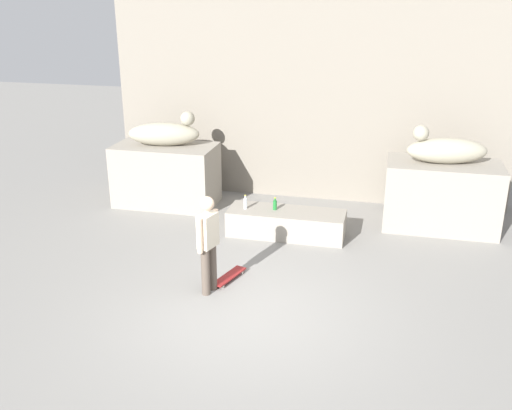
# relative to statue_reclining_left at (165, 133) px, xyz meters

# --- Properties ---
(ground_plane) EXTENTS (40.00, 40.00, 0.00)m
(ground_plane) POSITION_rel_statue_reclining_left_xyz_m (3.00, -4.36, -1.68)
(ground_plane) COLOR gray
(facade_wall) EXTENTS (9.14, 0.60, 5.04)m
(facade_wall) POSITION_rel_statue_reclining_left_xyz_m (3.00, 1.46, 0.84)
(facade_wall) COLOR gray
(facade_wall) RESTS_ON ground_plane
(pedestal_left) EXTENTS (2.28, 1.23, 1.40)m
(pedestal_left) POSITION_rel_statue_reclining_left_xyz_m (-0.04, -0.01, -0.98)
(pedestal_left) COLOR gray
(pedestal_left) RESTS_ON ground_plane
(pedestal_right) EXTENTS (2.28, 1.23, 1.40)m
(pedestal_right) POSITION_rel_statue_reclining_left_xyz_m (6.04, -0.01, -0.98)
(pedestal_right) COLOR gray
(pedestal_right) RESTS_ON ground_plane
(statue_reclining_left) EXTENTS (1.68, 0.87, 0.78)m
(statue_reclining_left) POSITION_rel_statue_reclining_left_xyz_m (0.00, 0.00, 0.00)
(statue_reclining_left) COLOR #A29B85
(statue_reclining_left) RESTS_ON pedestal_left
(statue_reclining_right) EXTENTS (1.67, 0.84, 0.78)m
(statue_reclining_right) POSITION_rel_statue_reclining_left_xyz_m (6.00, -0.01, 0.00)
(statue_reclining_right) COLOR #A29B85
(statue_reclining_right) RESTS_ON pedestal_right
(ledge_block) EXTENTS (2.36, 0.81, 0.52)m
(ledge_block) POSITION_rel_statue_reclining_left_xyz_m (3.00, -1.17, -1.42)
(ledge_block) COLOR gray
(ledge_block) RESTS_ON ground_plane
(skater) EXTENTS (0.29, 0.52, 1.67)m
(skater) POSITION_rel_statue_reclining_left_xyz_m (2.20, -3.77, -0.76)
(skater) COLOR brown
(skater) RESTS_ON ground_plane
(skateboard) EXTENTS (0.43, 0.82, 0.08)m
(skateboard) POSITION_rel_statue_reclining_left_xyz_m (2.41, -3.30, -1.62)
(skateboard) COLOR maroon
(skateboard) RESTS_ON ground_plane
(bottle_clear) EXTENTS (0.07, 0.07, 0.30)m
(bottle_clear) POSITION_rel_statue_reclining_left_xyz_m (2.16, -1.23, -1.04)
(bottle_clear) COLOR silver
(bottle_clear) RESTS_ON ledge_block
(bottle_green) EXTENTS (0.08, 0.08, 0.26)m
(bottle_green) POSITION_rel_statue_reclining_left_xyz_m (2.76, -1.14, -1.06)
(bottle_green) COLOR #1E722D
(bottle_green) RESTS_ON ledge_block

